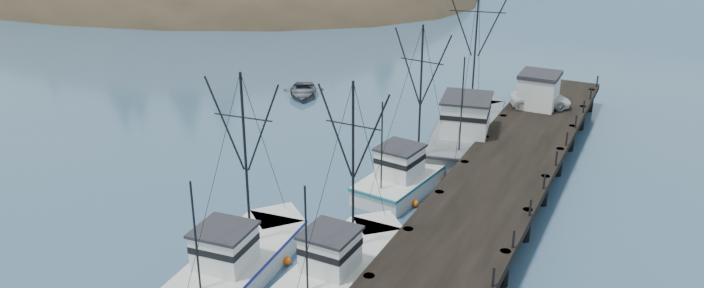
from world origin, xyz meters
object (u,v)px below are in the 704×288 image
at_px(trawler_mid, 242,257).
at_px(trawler_far, 410,174).
at_px(pier, 504,173).
at_px(trawler_near, 344,262).
at_px(motorboat, 303,96).
at_px(pickup_truck, 540,99).
at_px(work_vessel, 468,131).
at_px(pier_shed, 539,90).

distance_m(trawler_mid, trawler_far, 14.27).
height_order(pier, trawler_near, trawler_near).
distance_m(pier, motorboat, 25.75).
bearing_deg(pier, pickup_truck, 92.22).
xyz_separation_m(trawler_far, work_vessel, (1.34, 8.46, 0.41)).
distance_m(pier, pickup_truck, 13.34).
height_order(trawler_near, pickup_truck, trawler_near).
bearing_deg(pier_shed, pickup_truck, 15.00).
height_order(work_vessel, pier_shed, work_vessel).
xyz_separation_m(trawler_near, pier_shed, (4.34, 25.92, 2.60)).
relative_size(trawler_mid, pier_shed, 3.44).
bearing_deg(work_vessel, pickup_truck, 54.46).
bearing_deg(trawler_mid, trawler_far, 73.26).
height_order(trawler_near, pier_shed, trawler_near).
bearing_deg(trawler_far, pickup_truck, 68.98).
height_order(pier, pickup_truck, pickup_truck).
distance_m(trawler_mid, pickup_truck, 29.55).
height_order(trawler_mid, work_vessel, work_vessel).
distance_m(trawler_near, pickup_truck, 26.43).
bearing_deg(pickup_truck, trawler_far, 136.74).
xyz_separation_m(pier, trawler_far, (-5.98, -0.93, -0.87)).
xyz_separation_m(trawler_mid, motorboat, (-12.09, 27.58, -0.82)).
xyz_separation_m(pier_shed, motorboat, (-21.48, -0.26, -3.42)).
distance_m(trawler_mid, work_vessel, 22.79).
height_order(pier, trawler_far, trawler_far).
bearing_deg(trawler_near, pier_shed, 80.49).
bearing_deg(motorboat, pier_shed, -26.43).
relative_size(pier_shed, pickup_truck, 0.67).
height_order(pier_shed, motorboat, pier_shed).
xyz_separation_m(trawler_far, pickup_truck, (5.47, 14.22, 1.84)).
xyz_separation_m(work_vessel, pier_shed, (3.93, 5.72, 2.19)).
height_order(trawler_near, motorboat, trawler_near).
relative_size(pier, trawler_far, 3.99).
bearing_deg(trawler_near, trawler_far, 94.56).
relative_size(trawler_far, work_vessel, 0.70).
distance_m(pier, trawler_far, 6.11).
relative_size(pier, trawler_near, 4.14).
height_order(pier, pier_shed, pier_shed).
xyz_separation_m(pier, pier_shed, (-0.70, 13.24, 1.73)).
bearing_deg(pier_shed, trawler_mid, -108.64).
distance_m(work_vessel, motorboat, 18.41).
height_order(trawler_far, motorboat, trawler_far).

